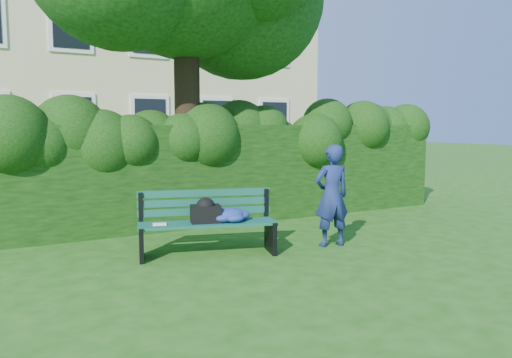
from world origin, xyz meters
TOP-DOWN VIEW (x-y plane):
  - ground at (0.00, 0.00)m, footprint 80.00×80.00m
  - apartment_building at (-0.00, 13.99)m, footprint 16.00×8.08m
  - hedge at (0.00, 2.20)m, footprint 10.00×1.00m
  - park_bench at (-1.04, -0.02)m, footprint 1.96×1.05m
  - man_reading at (0.72, -0.41)m, footprint 0.60×0.44m

SIDE VIEW (x-z plane):
  - ground at x=0.00m, z-range 0.00..0.00m
  - park_bench at x=-1.04m, z-range 0.06..0.95m
  - man_reading at x=0.72m, z-range 0.00..1.52m
  - hedge at x=0.00m, z-range 0.00..1.80m
  - apartment_building at x=0.00m, z-range 0.00..12.00m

